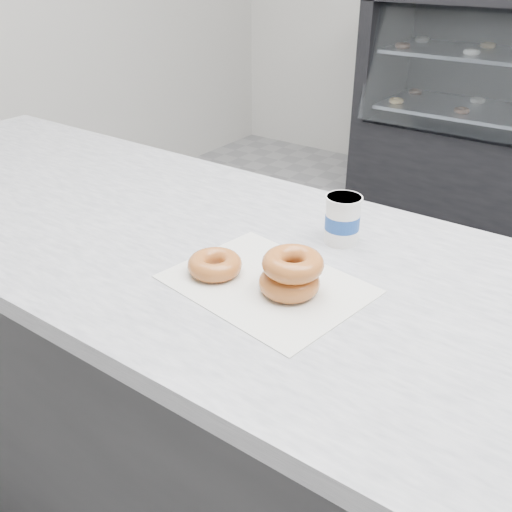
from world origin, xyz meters
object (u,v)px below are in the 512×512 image
(donut_single, at_px, (215,264))
(coffee_cup, at_px, (342,219))
(counter, at_px, (341,469))
(donut_stack, at_px, (291,273))

(donut_single, bearing_deg, coffee_cup, 63.26)
(counter, bearing_deg, donut_stack, -143.84)
(counter, xyz_separation_m, coffee_cup, (-0.12, 0.16, 0.50))
(counter, height_order, donut_stack, donut_stack)
(counter, distance_m, donut_single, 0.54)
(donut_stack, bearing_deg, coffee_cup, 95.53)
(counter, bearing_deg, coffee_cup, 127.60)
(counter, relative_size, coffee_cup, 30.49)
(donut_single, distance_m, coffee_cup, 0.29)
(donut_stack, bearing_deg, donut_single, -169.75)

